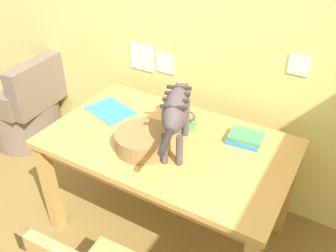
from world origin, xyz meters
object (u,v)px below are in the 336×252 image
Objects in this scene: dining_table at (168,153)px; wicker_basket at (143,140)px; cat at (177,109)px; saucer_bowl at (181,123)px; magazine at (110,110)px; coffee_mug at (182,114)px; wicker_armchair at (27,112)px; book_stack at (245,138)px.

dining_table is 4.57× the size of wicker_basket.
cat is 3.59× the size of saucer_bowl.
saucer_bowl reaches higher than magazine.
dining_table is 0.33m from cat.
coffee_mug reaches higher than dining_table.
cat is 2.35× the size of magazine.
cat is 0.60m from magazine.
coffee_mug reaches higher than wicker_armchair.
saucer_bowl is 0.93× the size of book_stack.
coffee_mug reaches higher than saucer_bowl.
magazine is 1.42× the size of book_stack.
cat reaches higher than dining_table.
coffee_mug is 0.46× the size of wicker_basket.
saucer_bowl is at bearing 94.08° from dining_table.
coffee_mug is 1.65m from wicker_armchair.
cat is at bearing -103.75° from wicker_armchair.
magazine is 0.37× the size of wicker_armchair.
book_stack is at bearing 29.07° from dining_table.
wicker_armchair is (-1.49, 0.41, -0.50)m from wicker_basket.
book_stack is 0.67× the size of wicker_basket.
magazine is 0.95× the size of wicker_basket.
saucer_bowl reaches higher than dining_table.
saucer_bowl is 1.34× the size of coffee_mug.
wicker_armchair is (-1.64, 0.30, -0.68)m from cat.
cat reaches higher than coffee_mug.
cat is at bearing -144.27° from book_stack.
coffee_mug is 0.31m from wicker_basket.
dining_table is 1.64m from wicker_armchair.
book_stack is (0.38, 0.03, -0.05)m from coffee_mug.
book_stack is (0.31, 0.22, -0.21)m from cat.
wicker_armchair is at bearing 169.87° from dining_table.
book_stack is at bearing 36.05° from wicker_basket.
wicker_armchair is (-1.57, 0.10, -0.52)m from coffee_mug.
wicker_basket is at bearing -143.95° from book_stack.
magazine reaches higher than dining_table.
wicker_armchair reaches higher than saucer_bowl.
book_stack reaches higher than saucer_bowl.
wicker_basket is (-0.46, -0.33, 0.03)m from book_stack.
wicker_basket reaches higher than wicker_armchair.
magazine is at bearing -170.01° from coffee_mug.
book_stack reaches higher than dining_table.
book_stack is at bearing 14.99° from cat.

